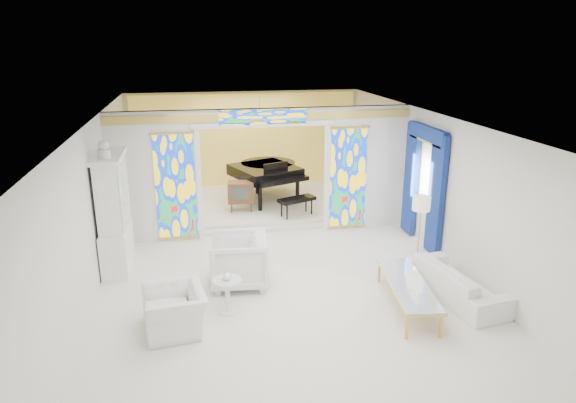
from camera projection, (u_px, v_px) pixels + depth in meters
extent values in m
plane|color=silver|center=(278.00, 267.00, 10.57)|extent=(12.00, 12.00, 0.00)
cube|color=silver|center=(278.00, 122.00, 9.67)|extent=(7.00, 12.00, 0.02)
cube|color=silver|center=(245.00, 141.00, 15.74)|extent=(7.00, 0.02, 3.00)
cube|color=silver|center=(393.00, 395.00, 4.50)|extent=(7.00, 0.02, 3.00)
cube|color=silver|center=(92.00, 208.00, 9.50)|extent=(0.02, 12.00, 3.00)
cube|color=silver|center=(443.00, 188.00, 10.74)|extent=(0.02, 12.00, 3.00)
cube|color=silver|center=(154.00, 178.00, 11.55)|extent=(2.00, 0.18, 3.00)
cube|color=silver|center=(366.00, 168.00, 12.44)|extent=(2.00, 0.18, 3.00)
cube|color=silver|center=(263.00, 117.00, 11.60)|extent=(3.00, 0.18, 0.40)
cube|color=white|center=(199.00, 185.00, 11.69)|extent=(0.12, 0.06, 2.60)
cube|color=white|center=(327.00, 179.00, 12.23)|extent=(0.12, 0.06, 2.60)
cube|color=white|center=(264.00, 124.00, 11.55)|extent=(3.24, 0.06, 0.12)
cube|color=#D9B252|center=(263.00, 117.00, 11.50)|extent=(7.00, 0.05, 0.18)
cube|color=gold|center=(176.00, 187.00, 11.59)|extent=(0.90, 0.04, 2.40)
cube|color=gold|center=(348.00, 178.00, 12.31)|extent=(0.90, 0.04, 2.40)
cube|color=gold|center=(264.00, 117.00, 11.49)|extent=(2.00, 0.04, 0.34)
cube|color=silver|center=(254.00, 203.00, 14.39)|extent=(6.80, 3.80, 0.18)
cube|color=#F6DD55|center=(246.00, 142.00, 15.63)|extent=(6.70, 0.10, 2.90)
cylinder|color=gold|center=(260.00, 116.00, 13.58)|extent=(0.48, 0.48, 0.30)
cube|color=navy|center=(436.00, 195.00, 10.82)|extent=(0.12, 0.55, 2.60)
cube|color=navy|center=(411.00, 179.00, 12.03)|extent=(0.12, 0.55, 2.60)
cube|color=navy|center=(427.00, 133.00, 11.06)|extent=(0.14, 1.70, 0.30)
cube|color=gold|center=(427.00, 141.00, 11.11)|extent=(0.12, 1.50, 0.06)
cube|color=white|center=(118.00, 247.00, 10.43)|extent=(0.50, 1.40, 0.90)
cube|color=white|center=(112.00, 193.00, 10.08)|extent=(0.44, 1.30, 1.40)
cube|color=white|center=(124.00, 192.00, 10.12)|extent=(0.01, 1.20, 1.30)
cube|color=white|center=(108.00, 156.00, 9.85)|extent=(0.56, 1.46, 0.08)
cylinder|color=silver|center=(104.00, 154.00, 9.49)|extent=(0.22, 0.22, 0.16)
sphere|color=silver|center=(103.00, 145.00, 9.44)|extent=(0.20, 0.20, 0.20)
imported|color=white|center=(175.00, 310.00, 8.21)|extent=(1.08, 1.19, 0.70)
imported|color=white|center=(239.00, 261.00, 9.69)|extent=(1.16, 1.14, 0.98)
imported|color=white|center=(457.00, 282.00, 9.25)|extent=(1.14, 2.21, 0.62)
cylinder|color=white|center=(227.00, 281.00, 8.66)|extent=(0.61, 0.61, 0.04)
cylinder|color=white|center=(228.00, 296.00, 8.75)|extent=(0.10, 0.10, 0.57)
cylinder|color=white|center=(228.00, 311.00, 8.83)|extent=(0.41, 0.41, 0.03)
imported|color=white|center=(227.00, 275.00, 8.62)|extent=(0.17, 0.17, 0.17)
cube|color=white|center=(408.00, 284.00, 8.86)|extent=(0.90, 2.15, 0.05)
cube|color=gold|center=(408.00, 285.00, 8.87)|extent=(0.94, 2.19, 0.03)
cube|color=gold|center=(407.00, 327.00, 7.98)|extent=(0.05, 0.05, 0.43)
cube|color=gold|center=(441.00, 326.00, 8.00)|extent=(0.05, 0.05, 0.43)
cube|color=gold|center=(379.00, 272.00, 9.86)|extent=(0.05, 0.05, 0.43)
cube|color=gold|center=(407.00, 271.00, 9.89)|extent=(0.05, 0.05, 0.43)
cylinder|color=gold|center=(417.00, 263.00, 10.73)|extent=(0.29, 0.29, 0.03)
cylinder|color=gold|center=(419.00, 234.00, 10.53)|extent=(0.03, 0.03, 1.35)
cylinder|color=white|center=(421.00, 203.00, 10.33)|extent=(0.41, 0.41, 0.29)
cube|color=black|center=(265.00, 172.00, 14.16)|extent=(2.05, 2.11, 0.30)
cylinder|color=black|center=(268.00, 167.00, 14.63)|extent=(2.00, 2.00, 0.30)
cube|color=black|center=(283.00, 181.00, 13.40)|extent=(1.46, 0.83, 0.11)
cube|color=silver|center=(285.00, 181.00, 13.33)|extent=(1.28, 0.60, 0.03)
cube|color=black|center=(276.00, 168.00, 13.62)|extent=(0.71, 0.31, 0.27)
cube|color=black|center=(297.00, 199.00, 12.99)|extent=(1.03, 0.70, 0.09)
cylinder|color=black|center=(260.00, 198.00, 13.41)|extent=(0.14, 0.14, 0.66)
cylinder|color=black|center=(297.00, 191.00, 14.01)|extent=(0.14, 0.14, 0.66)
cylinder|color=black|center=(257.00, 183.00, 14.88)|extent=(0.14, 0.14, 0.66)
cube|color=brown|center=(241.00, 192.00, 13.34)|extent=(0.71, 0.52, 0.54)
cube|color=#383D3A|center=(241.00, 193.00, 13.12)|extent=(0.43, 0.07, 0.34)
cone|color=brown|center=(231.00, 208.00, 13.29)|extent=(0.04, 0.04, 0.24)
cone|color=brown|center=(251.00, 208.00, 13.33)|extent=(0.04, 0.04, 0.24)
cone|color=brown|center=(232.00, 205.00, 13.60)|extent=(0.04, 0.04, 0.24)
cone|color=brown|center=(251.00, 204.00, 13.64)|extent=(0.04, 0.04, 0.24)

